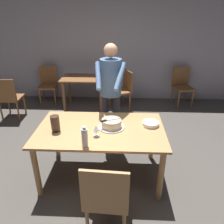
% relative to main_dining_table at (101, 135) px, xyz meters
% --- Properties ---
extents(ground_plane, '(14.00, 14.00, 0.00)m').
position_rel_main_dining_table_xyz_m(ground_plane, '(0.00, 0.00, -0.65)').
color(ground_plane, '#4C4742').
extents(back_wall, '(10.00, 0.12, 2.70)m').
position_rel_main_dining_table_xyz_m(back_wall, '(0.00, 3.09, 0.70)').
color(back_wall, '#ADA8B2').
rests_on(back_wall, ground_plane).
extents(main_dining_table, '(1.64, 0.98, 0.75)m').
position_rel_main_dining_table_xyz_m(main_dining_table, '(0.00, 0.00, 0.00)').
color(main_dining_table, tan).
rests_on(main_dining_table, ground_plane).
extents(cake_on_platter, '(0.34, 0.34, 0.11)m').
position_rel_main_dining_table_xyz_m(cake_on_platter, '(0.14, 0.04, 0.15)').
color(cake_on_platter, silver).
rests_on(cake_on_platter, main_dining_table).
extents(cake_knife, '(0.25, 0.13, 0.02)m').
position_rel_main_dining_table_xyz_m(cake_knife, '(0.08, 0.01, 0.22)').
color(cake_knife, silver).
rests_on(cake_knife, cake_on_platter).
extents(plate_stack, '(0.22, 0.22, 0.05)m').
position_rel_main_dining_table_xyz_m(plate_stack, '(0.66, 0.11, 0.12)').
color(plate_stack, white).
rests_on(plate_stack, main_dining_table).
extents(wine_glass_near, '(0.08, 0.08, 0.14)m').
position_rel_main_dining_table_xyz_m(wine_glass_near, '(-0.03, -0.19, 0.20)').
color(wine_glass_near, silver).
rests_on(wine_glass_near, main_dining_table).
extents(water_bottle, '(0.07, 0.07, 0.25)m').
position_rel_main_dining_table_xyz_m(water_bottle, '(-0.13, -0.41, 0.21)').
color(water_bottle, silver).
rests_on(water_bottle, main_dining_table).
extents(hurricane_lamp, '(0.11, 0.11, 0.21)m').
position_rel_main_dining_table_xyz_m(hurricane_lamp, '(-0.55, -0.09, 0.21)').
color(hurricane_lamp, black).
rests_on(hurricane_lamp, main_dining_table).
extents(person_cutting_cake, '(0.47, 0.56, 1.72)m').
position_rel_main_dining_table_xyz_m(person_cutting_cake, '(0.10, 0.70, 0.43)').
color(person_cutting_cake, '#2D2D38').
rests_on(person_cutting_cake, ground_plane).
extents(chair_near_side, '(0.46, 0.46, 0.90)m').
position_rel_main_dining_table_xyz_m(chair_near_side, '(0.13, -0.87, -0.16)').
color(chair_near_side, tan).
rests_on(chair_near_side, ground_plane).
extents(background_table, '(1.00, 0.70, 0.74)m').
position_rel_main_dining_table_xyz_m(background_table, '(-0.62, 2.39, -0.07)').
color(background_table, brown).
rests_on(background_table, ground_plane).
extents(background_chair_0, '(0.53, 0.53, 0.90)m').
position_rel_main_dining_table_xyz_m(background_chair_0, '(1.75, 2.71, -0.16)').
color(background_chair_0, brown).
rests_on(background_chair_0, ground_plane).
extents(background_chair_1, '(0.48, 0.48, 0.90)m').
position_rel_main_dining_table_xyz_m(background_chair_1, '(-1.58, 2.70, -0.16)').
color(background_chair_1, brown).
rests_on(background_chair_1, ground_plane).
extents(background_chair_2, '(0.59, 0.59, 0.90)m').
position_rel_main_dining_table_xyz_m(background_chair_2, '(0.29, 2.36, -0.16)').
color(background_chair_2, brown).
rests_on(background_chair_2, ground_plane).
extents(background_chair_3, '(0.46, 0.46, 0.90)m').
position_rel_main_dining_table_xyz_m(background_chair_3, '(-2.11, 1.73, -0.16)').
color(background_chair_3, brown).
rests_on(background_chair_3, ground_plane).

